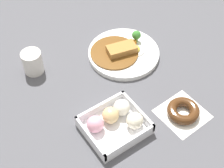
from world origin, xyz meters
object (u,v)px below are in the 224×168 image
Objects in this scene: donut_box at (115,121)px; chocolate_ring_donut at (183,111)px; curry_plate at (123,52)px; coffee_mug at (33,62)px.

donut_box is 0.22m from chocolate_ring_donut.
chocolate_ring_donut is at bearing 89.68° from curry_plate.
curry_plate is 1.79× the size of chocolate_ring_donut.
curry_plate is 0.32m from chocolate_ring_donut.
donut_box is at bearing 105.40° from coffee_mug.
coffee_mug reaches higher than donut_box.
curry_plate is at bearing 158.93° from coffee_mug.
donut_box is 2.18× the size of coffee_mug.
coffee_mug reaches higher than curry_plate.
donut_box reaches higher than chocolate_ring_donut.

